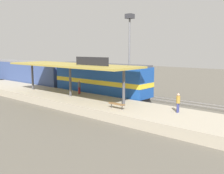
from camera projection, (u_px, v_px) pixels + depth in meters
The scene contains 11 objects.
ground_plane at pixel (108, 96), 35.37m from camera, with size 120.00×120.00×0.00m, color #5B564C.
track_near at pixel (98, 98), 33.86m from camera, with size 3.20×110.00×0.16m.
track_far at pixel (119, 93), 37.31m from camera, with size 3.20×110.00×0.16m.
platform at pixel (71, 100), 30.35m from camera, with size 6.00×44.00×0.90m, color #A89E89.
station_canopy at pixel (70, 66), 29.70m from camera, with size 5.20×18.00×4.70m.
platform_bench at pixel (117, 104), 23.84m from camera, with size 0.44×1.70×0.50m.
locomotive at pixel (100, 80), 33.18m from camera, with size 2.93×14.43×4.44m.
passenger_carriage_front at pixel (26, 73), 44.81m from camera, with size 2.90×20.00×4.24m.
light_mast at pixel (130, 36), 38.91m from camera, with size 1.10×1.10×11.70m.
person_waiting at pixel (178, 102), 22.32m from camera, with size 0.34×0.34×1.71m.
person_walking at pixel (79, 86), 31.76m from camera, with size 0.34×0.34×1.71m.
Camera 1 is at (-23.98, -23.17, 6.42)m, focal length 40.94 mm.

